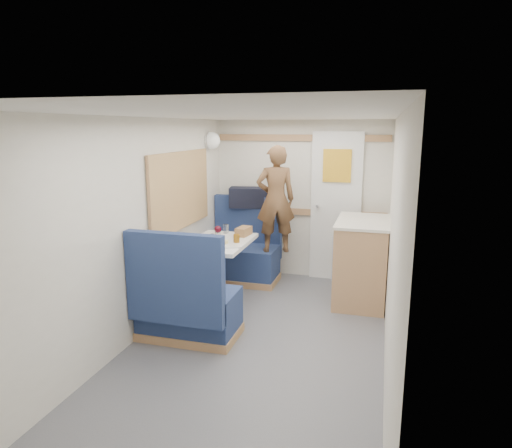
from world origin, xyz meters
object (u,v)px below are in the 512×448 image
(wine_glass, at_px, (218,230))
(salt_grinder, at_px, (207,239))
(orange_fruit, at_px, (219,243))
(bench_far, at_px, (243,257))
(tumbler_left, at_px, (185,243))
(bench_near, at_px, (187,308))
(bread_loaf, at_px, (244,231))
(cheese_block, at_px, (223,242))
(tumbler_mid, at_px, (226,229))
(dinette_table, at_px, (219,255))
(person, at_px, (276,199))
(galley_counter, at_px, (361,260))
(tray, at_px, (229,244))
(duffel_bag, at_px, (250,197))
(dome_light, at_px, (212,140))
(tumbler_right, at_px, (218,236))
(pepper_grinder, at_px, (212,238))
(beer_glass, at_px, (237,239))

(wine_glass, bearing_deg, salt_grinder, -125.24)
(orange_fruit, bearing_deg, bench_far, 94.92)
(bench_far, distance_m, tumbler_left, 1.35)
(bench_near, bearing_deg, bread_loaf, 81.38)
(bench_near, bearing_deg, cheese_block, 81.85)
(tumbler_left, relative_size, tumbler_mid, 1.06)
(dinette_table, bearing_deg, salt_grinder, -123.54)
(wine_glass, relative_size, salt_grinder, 1.77)
(person, xyz_separation_m, wine_glass, (-0.45, -0.73, -0.24))
(galley_counter, height_order, tray, galley_counter)
(person, xyz_separation_m, tumbler_mid, (-0.50, -0.34, -0.31))
(tumbler_mid, bearing_deg, bench_near, -87.53)
(dinette_table, height_order, galley_counter, galley_counter)
(duffel_bag, height_order, tumbler_mid, duffel_bag)
(duffel_bag, bearing_deg, tray, -94.46)
(orange_fruit, relative_size, tumbler_mid, 0.75)
(dome_light, xyz_separation_m, cheese_block, (0.49, -1.00, -1.00))
(dome_light, bearing_deg, galley_counter, -9.18)
(bench_near, distance_m, salt_grinder, 0.88)
(duffel_bag, bearing_deg, bench_far, -105.23)
(tumbler_mid, xyz_separation_m, tumbler_right, (0.05, -0.38, 0.00))
(dome_light, bearing_deg, tray, -60.81)
(orange_fruit, bearing_deg, dome_light, 113.50)
(bench_far, bearing_deg, wine_glass, -90.30)
(pepper_grinder, relative_size, bread_loaf, 0.44)
(beer_glass, bearing_deg, galley_counter, 26.35)
(tray, height_order, tumbler_mid, tumbler_mid)
(bench_far, height_order, bench_near, same)
(tray, distance_m, pepper_grinder, 0.20)
(dome_light, xyz_separation_m, beer_glass, (0.61, -0.92, -0.98))
(salt_grinder, bearing_deg, galley_counter, 23.54)
(dome_light, height_order, tumbler_left, dome_light)
(beer_glass, bearing_deg, salt_grinder, -169.16)
(tumbler_right, bearing_deg, salt_grinder, -123.17)
(tumbler_left, bearing_deg, tray, 32.90)
(bench_near, xyz_separation_m, person, (0.45, 1.58, 0.78))
(duffel_bag, bearing_deg, tumbler_mid, -106.35)
(bench_near, distance_m, tray, 0.87)
(tumbler_right, xyz_separation_m, pepper_grinder, (-0.03, -0.09, -0.00))
(dinette_table, xyz_separation_m, tumbler_left, (-0.23, -0.38, 0.21))
(dome_light, relative_size, cheese_block, 2.12)
(bench_near, bearing_deg, tumbler_mid, 92.47)
(dome_light, height_order, bread_loaf, dome_light)
(bench_near, xyz_separation_m, pepper_grinder, (-0.04, 0.76, 0.47))
(tumbler_left, height_order, bread_loaf, tumbler_left)
(cheese_block, xyz_separation_m, wine_glass, (-0.11, 0.14, 0.09))
(pepper_grinder, bearing_deg, dome_light, 110.45)
(tumbler_mid, relative_size, bread_loaf, 0.45)
(galley_counter, distance_m, tray, 1.50)
(tray, bearing_deg, bench_far, 98.96)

